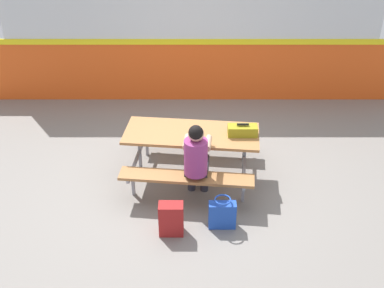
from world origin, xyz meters
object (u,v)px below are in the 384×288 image
at_px(student_nearer, 197,157).
at_px(tote_bag_bright, 223,214).
at_px(toolbox_grey, 243,130).
at_px(backpack_dark, 172,219).
at_px(picnic_table_main, 192,143).

bearing_deg(student_nearer, tote_bag_bright, -58.51).
bearing_deg(toolbox_grey, tote_bag_bright, -107.00).
distance_m(student_nearer, backpack_dark, 0.86).
bearing_deg(tote_bag_bright, backpack_dark, -169.58).
relative_size(student_nearer, backpack_dark, 2.74).
height_order(student_nearer, tote_bag_bright, student_nearer).
height_order(student_nearer, toolbox_grey, student_nearer).
xyz_separation_m(student_nearer, toolbox_grey, (0.63, 0.49, 0.10)).
distance_m(toolbox_grey, tote_bag_bright, 1.23).
xyz_separation_m(picnic_table_main, student_nearer, (0.06, -0.57, 0.13)).
relative_size(picnic_table_main, tote_bag_bright, 4.47).
height_order(picnic_table_main, tote_bag_bright, picnic_table_main).
height_order(toolbox_grey, backpack_dark, toolbox_grey).
xyz_separation_m(student_nearer, tote_bag_bright, (0.32, -0.52, -0.51)).
bearing_deg(tote_bag_bright, student_nearer, 121.49).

